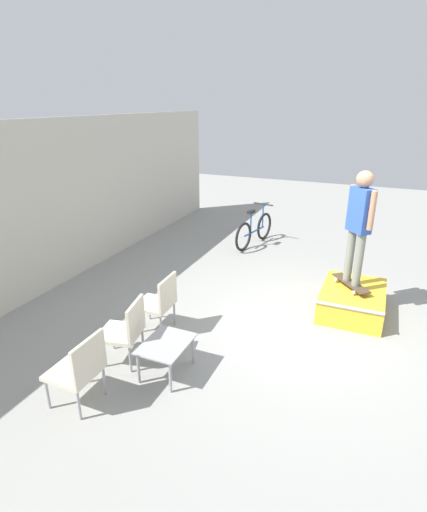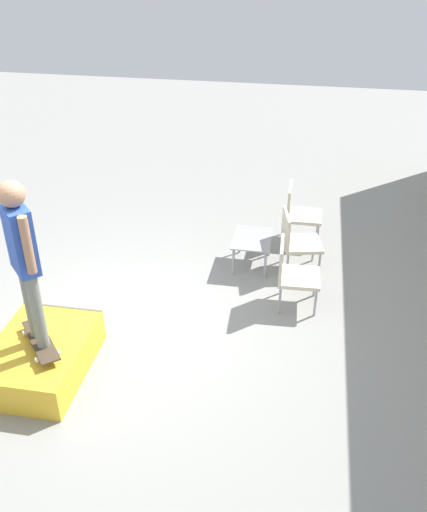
% 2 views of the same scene
% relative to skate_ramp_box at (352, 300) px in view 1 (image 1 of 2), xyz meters
% --- Properties ---
extents(ground_plane, '(24.00, 24.00, 0.00)m').
position_rel_skate_ramp_box_xyz_m(ground_plane, '(-0.84, 0.68, -0.20)').
color(ground_plane, gray).
extents(house_wall_back, '(12.00, 0.06, 3.00)m').
position_rel_skate_ramp_box_xyz_m(house_wall_back, '(-0.84, 5.22, 1.30)').
color(house_wall_back, beige).
rests_on(house_wall_back, ground_plane).
extents(skate_ramp_box, '(1.38, 0.98, 0.42)m').
position_rel_skate_ramp_box_xyz_m(skate_ramp_box, '(0.00, 0.00, 0.00)').
color(skate_ramp_box, gold).
rests_on(skate_ramp_box, ground_plane).
extents(skateboard_on_ramp, '(0.75, 0.67, 0.07)m').
position_rel_skate_ramp_box_xyz_m(skateboard_on_ramp, '(0.05, 0.06, 0.28)').
color(skateboard_on_ramp, '#473828').
rests_on(skateboard_on_ramp, skate_ramp_box).
extents(person_skater, '(0.44, 0.42, 1.82)m').
position_rel_skate_ramp_box_xyz_m(person_skater, '(0.05, 0.06, 1.37)').
color(person_skater, gray).
rests_on(person_skater, skateboard_on_ramp).
extents(coffee_table, '(0.72, 0.54, 0.44)m').
position_rel_skate_ramp_box_xyz_m(coffee_table, '(-2.62, 2.01, 0.18)').
color(coffee_table, '#9E9EA3').
rests_on(coffee_table, ground_plane).
extents(patio_chair_left, '(0.52, 0.52, 0.89)m').
position_rel_skate_ramp_box_xyz_m(patio_chair_left, '(-3.48, 2.61, 0.30)').
color(patio_chair_left, '#99999E').
rests_on(patio_chair_left, ground_plane).
extents(patio_chair_center, '(0.62, 0.62, 0.89)m').
position_rel_skate_ramp_box_xyz_m(patio_chair_center, '(-2.60, 2.62, 0.30)').
color(patio_chair_center, '#99999E').
rests_on(patio_chair_center, ground_plane).
extents(patio_chair_right, '(0.54, 0.54, 0.89)m').
position_rel_skate_ramp_box_xyz_m(patio_chair_right, '(-1.75, 2.61, 0.30)').
color(patio_chair_right, '#99999E').
rests_on(patio_chair_right, ground_plane).
extents(bicycle, '(1.67, 0.54, 0.94)m').
position_rel_skate_ramp_box_xyz_m(bicycle, '(2.51, 2.49, 0.16)').
color(bicycle, black).
rests_on(bicycle, ground_plane).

